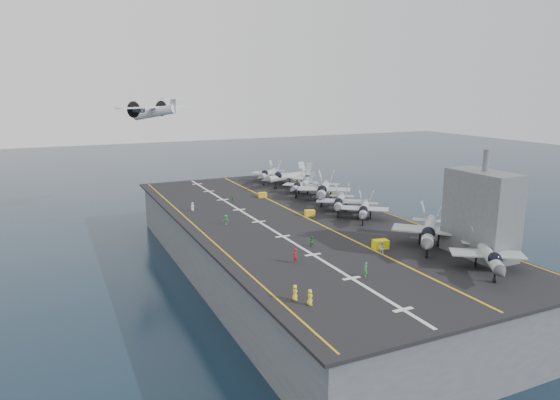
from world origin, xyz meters
name	(u,v)px	position (x,y,z in m)	size (l,w,h in m)	color
ground	(289,272)	(0.00, 0.00, 0.00)	(500.00, 500.00, 0.00)	#142135
hull	(289,247)	(0.00, 0.00, 5.00)	(36.00, 90.00, 10.00)	#56595E
flight_deck	(289,219)	(0.00, 0.00, 10.20)	(38.00, 92.00, 0.40)	black
foul_line	(304,216)	(3.00, 0.00, 10.42)	(0.35, 90.00, 0.02)	gold
landing_centerline	(259,222)	(-6.00, 0.00, 10.42)	(0.50, 90.00, 0.02)	silver
deck_edge_port	(198,229)	(-17.00, 0.00, 10.42)	(0.25, 90.00, 0.02)	gold
deck_edge_stbd	(373,208)	(18.50, 0.00, 10.42)	(0.25, 90.00, 0.02)	gold
island_superstructure	(482,204)	(15.00, -30.00, 17.90)	(5.00, 10.00, 15.00)	#56595E
fighter_jet_0	(489,254)	(11.14, -35.30, 12.79)	(15.37, 16.53, 4.78)	gray
fighter_jet_1	(429,230)	(10.94, -24.48, 13.21)	(19.03, 19.18, 5.63)	#9399A1
fighter_jet_3	(364,208)	(11.51, -6.96, 12.63)	(14.60, 15.37, 4.45)	#96A0A8
fighter_jet_4	(340,201)	(10.54, -0.25, 12.74)	(15.16, 16.15, 4.67)	#8F979E
fighter_jet_5	(324,189)	(12.36, 9.10, 13.25)	(18.36, 19.70, 5.69)	#A2A9B3
fighter_jet_6	(301,185)	(11.63, 17.78, 12.63)	(15.20, 15.09, 4.46)	#949CA5
fighter_jet_7	(289,176)	(13.09, 27.28, 13.09)	(17.88, 14.51, 5.38)	gray
fighter_jet_8	(269,173)	(11.11, 34.65, 12.84)	(16.35, 16.67, 4.87)	#9399A2
tow_cart_a	(381,244)	(4.41, -21.65, 11.05)	(2.33, 1.67, 1.31)	yellow
tow_cart_b	(310,213)	(4.22, -0.01, 10.94)	(2.03, 1.56, 1.09)	yellow
tow_cart_c	(262,195)	(2.61, 18.73, 10.95)	(2.01, 1.50, 1.09)	gold
crew_0	(310,297)	(-14.43, -34.75, 11.30)	(0.73, 1.09, 1.80)	yellow
crew_1	(295,256)	(-9.82, -21.99, 11.41)	(1.28, 1.45, 2.02)	#B21919
crew_2	(311,241)	(-4.34, -16.47, 11.20)	(1.06, 1.16, 1.61)	#218031
crew_3	(226,220)	(-11.89, 0.63, 11.27)	(1.23, 1.24, 1.75)	#268C33
crew_4	(233,199)	(-4.95, 16.72, 11.22)	(1.07, 1.18, 1.64)	#268C33
crew_5	(193,207)	(-14.43, 13.10, 11.23)	(1.19, 1.08, 1.65)	silver
crew_6	(365,270)	(-4.12, -30.22, 11.33)	(0.94, 1.23, 1.85)	green
crew_7	(382,248)	(2.98, -23.88, 11.34)	(1.22, 1.35, 1.87)	silver
transport_plane	(155,112)	(-13.39, 50.91, 27.67)	(27.31, 24.96, 5.34)	silver
crew_8	(295,293)	(-15.33, -32.93, 11.30)	(0.73, 1.09, 1.80)	yellow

